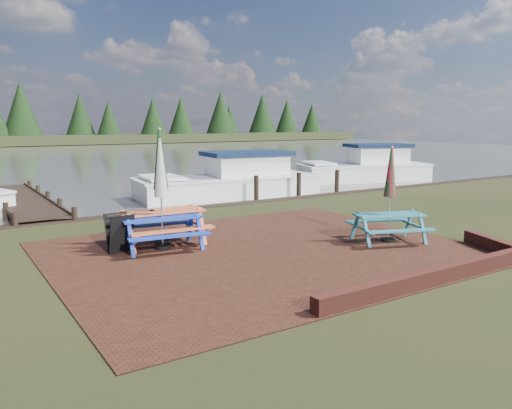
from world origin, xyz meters
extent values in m
plane|color=black|center=(0.00, 0.00, 0.00)|extent=(120.00, 120.00, 0.00)
cube|color=#381B11|center=(0.00, 1.00, 0.01)|extent=(9.00, 7.50, 0.02)
cube|color=#4C1E16|center=(1.50, -2.60, 0.15)|extent=(6.00, 0.22, 0.30)
cube|color=#4C1E16|center=(4.30, -1.80, 0.15)|extent=(0.82, 1.77, 0.30)
cube|color=#413F38|center=(0.00, 37.00, 0.00)|extent=(120.00, 60.00, 0.02)
cube|color=teal|center=(2.99, 0.09, 0.68)|extent=(1.76, 1.18, 0.04)
cube|color=teal|center=(2.77, -0.49, 0.41)|extent=(1.61, 0.79, 0.04)
cube|color=teal|center=(3.21, 0.67, 0.41)|extent=(1.61, 0.79, 0.04)
cube|color=teal|center=(2.33, 0.34, 0.34)|extent=(0.57, 1.36, 0.68)
cube|color=teal|center=(3.66, -0.16, 0.34)|extent=(0.57, 1.36, 0.68)
cylinder|color=black|center=(2.99, 0.09, 0.05)|extent=(0.33, 0.33, 0.09)
cylinder|color=#B2B2B7|center=(2.99, 0.09, 1.14)|extent=(0.03, 0.03, 2.28)
cone|color=maroon|center=(2.99, 0.09, 1.69)|extent=(0.29, 0.29, 1.14)
cube|color=#DF6539|center=(-1.67, 2.78, 0.80)|extent=(1.98, 0.86, 0.04)
cube|color=#DF6539|center=(-1.71, 2.05, 0.49)|extent=(1.95, 0.36, 0.04)
cube|color=#DF6539|center=(-1.64, 3.52, 0.49)|extent=(1.95, 0.36, 0.04)
cube|color=#DF6539|center=(-2.52, 2.83, 0.40)|extent=(0.17, 1.69, 0.80)
cube|color=#DF6539|center=(-0.83, 2.74, 0.40)|extent=(0.17, 1.69, 0.80)
cylinder|color=black|center=(-1.67, 2.78, 0.05)|extent=(0.39, 0.39, 0.11)
cylinder|color=#B2B2B7|center=(-1.67, 2.78, 1.35)|extent=(0.04, 0.04, 2.70)
cone|color=#114018|center=(-1.67, 2.78, 2.00)|extent=(0.35, 0.35, 1.35)
cube|color=#1838B8|center=(-1.84, 2.37, 0.73)|extent=(1.86, 0.93, 0.04)
cube|color=#1838B8|center=(-1.93, 1.71, 0.45)|extent=(1.80, 0.48, 0.04)
cube|color=#1838B8|center=(-1.75, 3.04, 0.45)|extent=(1.80, 0.48, 0.04)
cube|color=#1838B8|center=(-2.60, 2.48, 0.37)|extent=(0.29, 1.54, 0.73)
cube|color=#1838B8|center=(-1.07, 2.27, 0.37)|extent=(0.29, 1.54, 0.73)
cylinder|color=black|center=(-1.84, 2.37, 0.05)|extent=(0.36, 0.36, 0.10)
cylinder|color=#B2B2B7|center=(-1.84, 2.37, 1.24)|extent=(0.04, 0.04, 2.48)
cone|color=beige|center=(-1.84, 2.37, 1.83)|extent=(0.32, 0.32, 1.24)
cube|color=black|center=(-2.75, 2.43, 0.44)|extent=(0.56, 0.27, 0.87)
cube|color=black|center=(-2.75, 2.73, 0.44)|extent=(0.56, 0.27, 0.87)
cube|color=black|center=(-2.75, 2.58, 0.87)|extent=(0.54, 0.10, 0.03)
cube|color=black|center=(-3.50, 11.50, 0.12)|extent=(1.60, 9.00, 0.06)
cube|color=black|center=(-2.75, 11.50, 0.17)|extent=(0.08, 9.00, 0.08)
cylinder|color=black|center=(-4.30, 7.00, -0.10)|extent=(0.16, 0.16, 1.00)
cylinder|color=black|center=(-2.70, 7.00, -0.10)|extent=(0.16, 0.16, 1.00)
cube|color=white|center=(4.04, 9.72, 0.12)|extent=(7.60, 3.33, 0.98)
cube|color=white|center=(4.04, 9.72, 0.64)|extent=(7.75, 3.39, 0.08)
cube|color=white|center=(4.92, 9.63, 1.11)|extent=(3.27, 2.16, 0.84)
cube|color=#101F3A|center=(4.92, 9.63, 1.58)|extent=(3.74, 2.41, 0.18)
cube|color=white|center=(1.25, 10.02, 0.76)|extent=(1.55, 2.30, 0.10)
cube|color=white|center=(12.86, 10.85, 0.14)|extent=(7.10, 4.29, 1.03)
cube|color=white|center=(12.86, 10.85, 0.67)|extent=(7.24, 4.37, 0.08)
cube|color=white|center=(13.63, 10.61, 1.17)|extent=(3.20, 2.48, 0.88)
cube|color=#101F3A|center=(13.63, 10.61, 1.66)|extent=(3.64, 2.78, 0.19)
cube|color=white|center=(10.44, 11.62, 0.81)|extent=(1.76, 2.28, 0.10)
camera|label=1|loc=(-6.02, -8.03, 2.85)|focal=35.00mm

